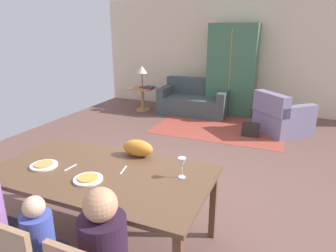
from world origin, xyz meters
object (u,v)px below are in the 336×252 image
(book_lower, at_px, (148,88))
(handbag, at_px, (251,130))
(dining_table, at_px, (101,177))
(couch, at_px, (195,101))
(cat, at_px, (138,148))
(armchair, at_px, (281,117))
(book_upper, at_px, (150,87))
(armoire, at_px, (232,70))
(table_lamp, at_px, (142,70))
(plate_near_man, at_px, (44,166))
(wine_glass, at_px, (182,163))
(plate_near_child, at_px, (88,179))
(side_table, at_px, (143,96))

(book_lower, distance_m, handbag, 2.79)
(dining_table, bearing_deg, couch, 97.65)
(book_lower, xyz_separation_m, handbag, (2.61, -0.85, -0.46))
(cat, bearing_deg, armchair, 69.34)
(couch, distance_m, book_upper, 1.16)
(cat, bearing_deg, armoire, 88.04)
(dining_table, bearing_deg, book_upper, 110.90)
(cat, height_order, book_upper, cat)
(table_lamp, xyz_separation_m, book_lower, (0.19, -0.05, -0.41))
(armchair, xyz_separation_m, book_upper, (-3.10, 0.43, 0.30))
(plate_near_man, bearing_deg, armoire, 82.44)
(armchair, bearing_deg, armoire, 139.54)
(armoire, relative_size, table_lamp, 3.89)
(cat, bearing_deg, wine_glass, -26.50)
(plate_near_child, height_order, table_lamp, table_lamp)
(table_lamp, bearing_deg, book_lower, -14.66)
(dining_table, relative_size, plate_near_man, 8.00)
(dining_table, bearing_deg, wine_glass, 14.04)
(wine_glass, xyz_separation_m, book_upper, (-2.44, 4.33, -0.27))
(handbag, bearing_deg, cat, -102.74)
(wine_glass, xyz_separation_m, cat, (-0.57, 0.26, -0.05))
(couch, xyz_separation_m, side_table, (-1.29, -0.26, 0.07))
(wine_glass, distance_m, cat, 0.63)
(wine_glass, distance_m, handbag, 3.52)
(wine_glass, relative_size, armchair, 0.15)
(wine_glass, relative_size, armoire, 0.09)
(plate_near_child, distance_m, cat, 0.64)
(armchair, bearing_deg, wine_glass, -99.60)
(book_upper, bearing_deg, armchair, -7.85)
(plate_near_man, xyz_separation_m, book_upper, (-1.17, 4.63, -0.15))
(cat, bearing_deg, plate_near_man, -143.35)
(dining_table, height_order, book_lower, dining_table)
(wine_glass, xyz_separation_m, handbag, (0.15, 3.44, -0.76))
(plate_near_man, relative_size, cat, 0.78)
(plate_near_child, bearing_deg, book_lower, 110.58)
(plate_near_child, distance_m, armchair, 4.50)
(couch, bearing_deg, cat, -79.66)
(wine_glass, xyz_separation_m, book_lower, (-2.47, 4.29, -0.30))
(table_lamp, height_order, book_upper, table_lamp)
(armoire, relative_size, book_upper, 9.55)
(dining_table, distance_m, handbag, 3.76)
(plate_near_man, distance_m, table_lamp, 4.85)
(plate_near_child, height_order, handbag, plate_near_child)
(plate_near_man, bearing_deg, side_table, 106.59)
(plate_near_child, bearing_deg, couch, 97.37)
(dining_table, xyz_separation_m, cat, (0.15, 0.44, 0.15))
(plate_near_man, distance_m, book_lower, 4.75)
(plate_near_child, distance_m, book_upper, 5.00)
(plate_near_child, xyz_separation_m, book_upper, (-1.72, 4.69, -0.15))
(plate_near_man, xyz_separation_m, couch, (-0.09, 4.90, -0.46))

